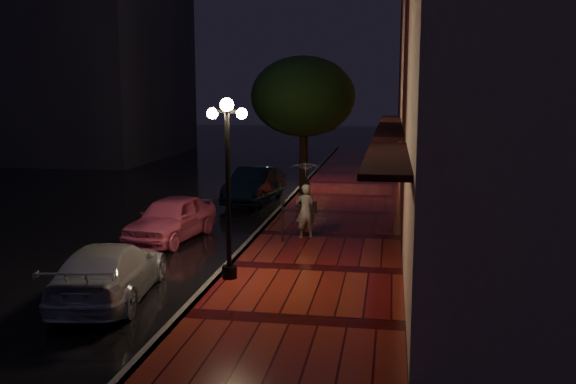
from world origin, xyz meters
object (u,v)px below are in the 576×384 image
Objects in this scene: navy_car at (255,185)px; woman_with_umbrella at (306,188)px; pink_car at (171,218)px; parking_meter at (283,214)px; streetlamp_far at (307,135)px; silver_car at (109,271)px; streetlamp_near at (228,178)px; street_tree at (303,99)px.

woman_with_umbrella reaches higher than navy_car.
pink_car is 3.60m from parking_meter.
parking_meter is (-0.60, -0.65, -0.70)m from woman_with_umbrella.
streetlamp_far reaches higher than parking_meter.
pink_car reaches higher than silver_car.
woman_with_umbrella is at bearing -60.15° from navy_car.
navy_car is at bearing 107.12° from parking_meter.
streetlamp_near is at bearing -100.91° from parking_meter.
pink_car is 2.92× the size of parking_meter.
parking_meter is at bearing -86.87° from street_tree.
street_tree reaches higher than silver_car.
streetlamp_far is 9.64m from woman_with_umbrella.
silver_car is 3.21× the size of parking_meter.
silver_car is 1.90× the size of woman_with_umbrella.
silver_car is (-0.58, -12.66, -0.08)m from navy_car.
streetlamp_near reaches higher than parking_meter.
parking_meter is (2.43, -7.31, 0.27)m from navy_car.
streetlamp_far is 3.44m from street_tree.
street_tree is 1.44× the size of pink_car.
street_tree is 4.08m from navy_car.
streetlamp_far is 0.97× the size of silver_car.
street_tree is (0.26, -3.01, 1.64)m from streetlamp_far.
parking_meter is at bearing -127.02° from silver_car.
streetlamp_far is at bearing -102.01° from woman_with_umbrella.
woman_with_umbrella is at bearing 46.26° from parking_meter.
navy_car reaches higher than silver_car.
pink_car is (-3.18, -6.83, -3.56)m from street_tree.
navy_car is (-1.78, 11.14, -1.88)m from streetlamp_near.
navy_car is 7.38m from woman_with_umbrella.
parking_meter is (0.39, -7.16, -3.26)m from street_tree.
streetlamp_far is 10.32m from parking_meter.
streetlamp_near reaches higher than navy_car.
woman_with_umbrella reaches higher than parking_meter.
navy_car is 7.71m from parking_meter.
streetlamp_near reaches higher than silver_car.
streetlamp_far is at bearing 81.30° from pink_car.
navy_car is 12.67m from silver_car.
parking_meter reaches higher than silver_car.
streetlamp_near is 3.42m from silver_car.
streetlamp_far is (0.00, 14.00, 0.00)m from streetlamp_near.
streetlamp_far is 15.82m from silver_car.
parking_meter is at bearing 2.51° from pink_car.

